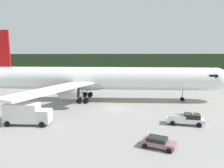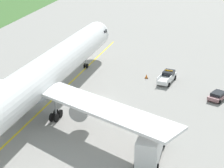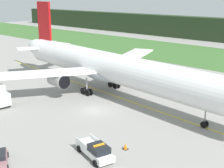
{
  "view_description": "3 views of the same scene",
  "coord_description": "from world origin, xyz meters",
  "px_view_note": "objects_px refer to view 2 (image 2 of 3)",
  "views": [
    {
      "loc": [
        -2.44,
        -43.8,
        11.81
      ],
      "look_at": [
        -0.43,
        6.49,
        3.93
      ],
      "focal_mm": 36.3,
      "sensor_mm": 36.0,
      "label": 1
    },
    {
      "loc": [
        -51.79,
        -11.28,
        23.57
      ],
      "look_at": [
        1.9,
        -1.79,
        2.36
      ],
      "focal_mm": 60.0,
      "sensor_mm": 36.0,
      "label": 2
    },
    {
      "loc": [
        33.47,
        -31.71,
        17.5
      ],
      "look_at": [
        3.03,
        0.64,
        4.8
      ],
      "focal_mm": 50.29,
      "sensor_mm": 36.0,
      "label": 3
    }
  ],
  "objects_px": {
    "apron_cone": "(146,76)",
    "airliner": "(41,77)",
    "catering_truck": "(151,144)",
    "staff_car": "(218,95)",
    "ops_pickup_truck": "(167,77)"
  },
  "relations": [
    {
      "from": "ops_pickup_truck",
      "to": "airliner",
      "type": "bearing_deg",
      "value": 129.08
    },
    {
      "from": "airliner",
      "to": "ops_pickup_truck",
      "type": "relative_size",
      "value": 9.84
    },
    {
      "from": "staff_car",
      "to": "apron_cone",
      "type": "relative_size",
      "value": 5.8
    },
    {
      "from": "ops_pickup_truck",
      "to": "catering_truck",
      "type": "height_order",
      "value": "catering_truck"
    },
    {
      "from": "catering_truck",
      "to": "ops_pickup_truck",
      "type": "bearing_deg",
      "value": -2.21
    },
    {
      "from": "catering_truck",
      "to": "airliner",
      "type": "bearing_deg",
      "value": 57.45
    },
    {
      "from": "catering_truck",
      "to": "apron_cone",
      "type": "height_order",
      "value": "catering_truck"
    },
    {
      "from": "ops_pickup_truck",
      "to": "apron_cone",
      "type": "height_order",
      "value": "ops_pickup_truck"
    },
    {
      "from": "ops_pickup_truck",
      "to": "staff_car",
      "type": "distance_m",
      "value": 10.41
    },
    {
      "from": "apron_cone",
      "to": "catering_truck",
      "type": "bearing_deg",
      "value": -173.95
    },
    {
      "from": "catering_truck",
      "to": "staff_car",
      "type": "xyz_separation_m",
      "value": [
        18.61,
        -9.12,
        -1.1
      ]
    },
    {
      "from": "airliner",
      "to": "ops_pickup_truck",
      "type": "distance_m",
      "value": 23.19
    },
    {
      "from": "airliner",
      "to": "catering_truck",
      "type": "xyz_separation_m",
      "value": [
        -10.69,
        -16.75,
        -3.23
      ]
    },
    {
      "from": "catering_truck",
      "to": "apron_cone",
      "type": "relative_size",
      "value": 9.52
    },
    {
      "from": "apron_cone",
      "to": "airliner",
      "type": "bearing_deg",
      "value": 138.06
    }
  ]
}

